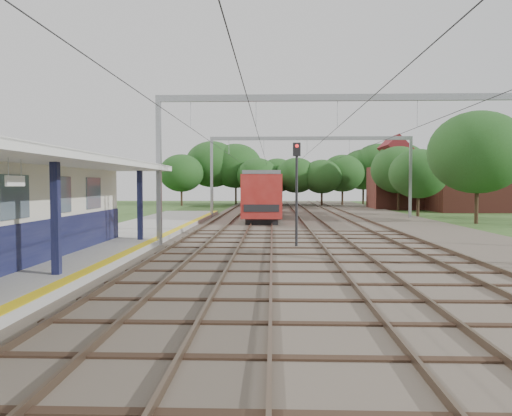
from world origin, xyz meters
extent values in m
plane|color=#2D4C1E|center=(0.00, 0.00, 0.00)|extent=(160.00, 160.00, 0.00)
cube|color=#473D33|center=(4.00, 30.00, 0.05)|extent=(18.00, 90.00, 0.10)
cube|color=gray|center=(-7.50, 14.00, 0.17)|extent=(5.00, 52.00, 0.35)
cube|color=yellow|center=(-5.25, 14.00, 0.35)|extent=(0.45, 52.00, 0.01)
cube|color=#111438|center=(-7.28, 7.00, 1.05)|extent=(0.06, 18.00, 1.40)
cube|color=slate|center=(-7.27, 7.00, 2.55)|extent=(0.05, 16.00, 1.30)
cube|color=#111438|center=(-5.90, 6.00, 1.95)|extent=(0.22, 0.22, 3.20)
cube|color=#111438|center=(-5.90, 15.00, 1.95)|extent=(0.22, 0.22, 3.20)
cube|color=white|center=(-6.00, 4.00, 3.00)|extent=(0.06, 0.85, 0.26)
cube|color=brown|center=(-4.22, 30.00, 0.17)|extent=(0.07, 88.00, 0.15)
cube|color=brown|center=(-2.78, 30.00, 0.17)|extent=(0.07, 88.00, 0.15)
cube|color=brown|center=(-1.22, 30.00, 0.17)|extent=(0.07, 88.00, 0.15)
cube|color=brown|center=(0.22, 30.00, 0.17)|extent=(0.07, 88.00, 0.15)
cube|color=brown|center=(2.48, 30.00, 0.17)|extent=(0.07, 88.00, 0.15)
cube|color=brown|center=(3.92, 30.00, 0.17)|extent=(0.07, 88.00, 0.15)
cube|color=brown|center=(6.08, 30.00, 0.17)|extent=(0.07, 88.00, 0.15)
cube|color=brown|center=(7.52, 30.00, 0.17)|extent=(0.07, 88.00, 0.15)
cube|color=gray|center=(-5.00, 15.00, 3.50)|extent=(0.22, 0.22, 7.00)
cube|color=gray|center=(3.50, 15.00, 6.85)|extent=(17.00, 0.20, 0.30)
cube|color=gray|center=(-5.00, 35.00, 3.50)|extent=(0.22, 0.22, 7.00)
cube|color=gray|center=(12.00, 35.00, 3.50)|extent=(0.22, 0.22, 7.00)
cube|color=gray|center=(3.50, 35.00, 6.85)|extent=(17.00, 0.20, 0.30)
cylinder|color=black|center=(-3.50, 30.00, 5.50)|extent=(0.02, 88.00, 0.02)
cylinder|color=black|center=(-0.50, 30.00, 5.50)|extent=(0.02, 88.00, 0.02)
cylinder|color=black|center=(3.20, 30.00, 5.50)|extent=(0.02, 88.00, 0.02)
cylinder|color=black|center=(6.80, 30.00, 5.50)|extent=(0.02, 88.00, 0.02)
cylinder|color=#382619|center=(-10.00, 61.00, 1.44)|extent=(0.28, 0.28, 2.88)
ellipsoid|color=#204318|center=(-10.00, 61.00, 4.96)|extent=(6.72, 6.72, 5.76)
cylinder|color=#382619|center=(-4.00, 63.00, 1.26)|extent=(0.28, 0.28, 2.52)
ellipsoid|color=#204318|center=(-4.00, 63.00, 4.34)|extent=(5.88, 5.88, 5.04)
cylinder|color=#382619|center=(2.00, 60.00, 1.62)|extent=(0.28, 0.28, 3.24)
ellipsoid|color=#204318|center=(2.00, 60.00, 5.58)|extent=(7.56, 7.56, 6.48)
cylinder|color=#382619|center=(8.00, 62.00, 1.35)|extent=(0.28, 0.28, 2.70)
ellipsoid|color=#204318|center=(8.00, 62.00, 4.65)|extent=(6.30, 6.30, 5.40)
cylinder|color=#382619|center=(14.50, 38.00, 1.26)|extent=(0.28, 0.28, 2.52)
ellipsoid|color=#204318|center=(14.50, 38.00, 4.34)|extent=(5.88, 5.88, 5.04)
cylinder|color=#382619|center=(15.00, 54.00, 1.44)|extent=(0.28, 0.28, 2.88)
ellipsoid|color=#204318|center=(15.00, 54.00, 4.96)|extent=(6.72, 6.72, 5.76)
cube|color=brown|center=(21.00, 46.00, 2.25)|extent=(7.00, 6.00, 4.50)
cube|color=maroon|center=(21.00, 46.00, 5.40)|extent=(4.99, 6.12, 4.99)
cube|color=brown|center=(16.00, 52.00, 2.50)|extent=(8.00, 6.00, 5.00)
cube|color=maroon|center=(16.00, 52.00, 5.90)|extent=(5.52, 6.12, 5.52)
cube|color=black|center=(-0.50, 34.64, 0.32)|extent=(2.27, 16.22, 0.44)
cube|color=maroon|center=(-0.50, 34.64, 2.09)|extent=(2.84, 17.63, 3.08)
cube|color=black|center=(-0.50, 34.64, 2.40)|extent=(2.88, 16.22, 0.88)
cube|color=slate|center=(-0.50, 34.64, 3.75)|extent=(2.61, 17.63, 0.28)
cube|color=black|center=(-0.50, 52.87, 0.32)|extent=(2.27, 16.22, 0.44)
cube|color=maroon|center=(-0.50, 52.87, 2.09)|extent=(2.84, 17.63, 3.08)
cube|color=black|center=(-0.50, 52.87, 2.40)|extent=(2.88, 16.22, 0.88)
cube|color=slate|center=(-0.50, 52.87, 3.75)|extent=(2.61, 17.63, 0.28)
cylinder|color=black|center=(1.35, 14.76, 2.20)|extent=(0.14, 0.14, 4.40)
cube|color=black|center=(1.35, 14.76, 4.50)|extent=(0.36, 0.26, 0.60)
sphere|color=red|center=(1.35, 14.66, 4.65)|extent=(0.15, 0.15, 0.15)
camera|label=1|loc=(0.26, -7.92, 2.92)|focal=35.00mm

